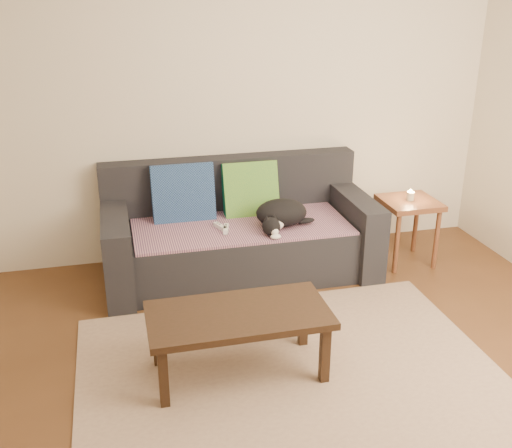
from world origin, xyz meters
name	(u,v)px	position (x,y,z in m)	size (l,w,h in m)	color
ground	(297,388)	(0.00, 0.00, 0.00)	(4.50, 4.50, 0.00)	brown
back_wall	(226,101)	(0.00, 2.00, 1.30)	(4.50, 0.04, 2.60)	beige
sofa	(239,236)	(0.00, 1.57, 0.31)	(2.10, 0.94, 0.87)	#232328
throw_blanket	(241,226)	(0.00, 1.48, 0.43)	(1.66, 0.74, 0.02)	#41274A
cushion_navy	(183,195)	(-0.41, 1.74, 0.63)	(0.49, 0.12, 0.49)	navy
cushion_green	(250,190)	(0.14, 1.74, 0.63)	(0.45, 0.11, 0.45)	#0E5C3B
cat	(281,214)	(0.29, 1.37, 0.54)	(0.50, 0.47, 0.21)	black
wii_remote_a	(220,227)	(-0.17, 1.44, 0.46)	(0.15, 0.04, 0.03)	white
wii_remote_b	(226,229)	(-0.14, 1.39, 0.46)	(0.15, 0.04, 0.03)	white
side_table	(409,211)	(1.39, 1.41, 0.45)	(0.44, 0.44, 0.55)	brown
candle	(410,196)	(1.39, 1.41, 0.58)	(0.06, 0.06, 0.09)	beige
rug	(290,372)	(0.00, 0.15, 0.01)	(2.50, 1.80, 0.01)	tan
coffee_table	(239,320)	(-0.30, 0.22, 0.37)	(1.05, 0.53, 0.42)	black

